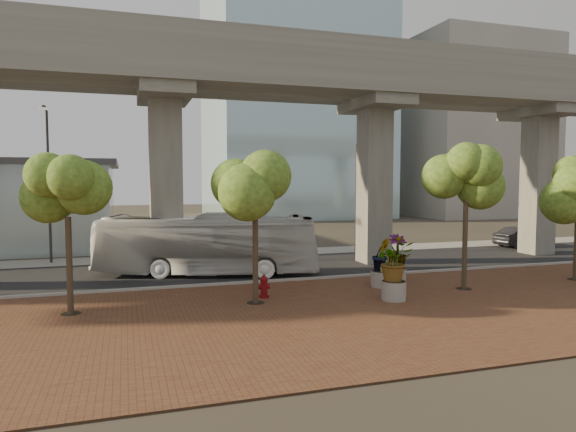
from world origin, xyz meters
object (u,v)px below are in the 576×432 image
object	(u,v)px
fire_hydrant	(264,287)
planter_front	(394,264)
parked_car	(522,237)
transit_bus	(208,245)

from	to	relation	value
fire_hydrant	planter_front	bearing A→B (deg)	-22.46
parked_car	transit_bus	bearing A→B (deg)	93.85
transit_bus	parked_car	distance (m)	24.09
transit_bus	fire_hydrant	bearing A→B (deg)	-149.03
parked_car	fire_hydrant	world-z (taller)	parked_car
transit_bus	fire_hydrant	world-z (taller)	transit_bus
planter_front	parked_car	bearing A→B (deg)	35.04
transit_bus	fire_hydrant	size ratio (longest dim) A/B	11.89
planter_front	fire_hydrant	bearing A→B (deg)	157.54
transit_bus	planter_front	xyz separation A→B (m)	(6.27, -7.99, -0.05)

